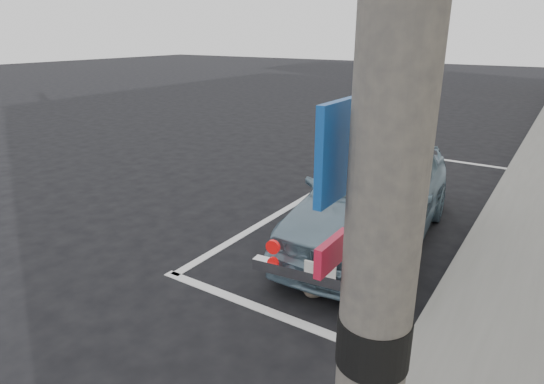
{
  "coord_description": "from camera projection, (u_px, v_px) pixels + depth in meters",
  "views": [
    {
      "loc": [
        2.64,
        -3.79,
        2.7
      ],
      "look_at": [
        -0.39,
        0.82,
        0.75
      ],
      "focal_mm": 30.0,
      "sensor_mm": 36.0,
      "label": 1
    }
  ],
  "objects": [
    {
      "name": "ground",
      "position": [
        261.0,
        279.0,
        5.26
      ],
      "size": [
        80.0,
        80.0,
        0.0
      ],
      "primitive_type": "plane",
      "color": "black",
      "rests_on": "ground"
    },
    {
      "name": "retro_coupe",
      "position": [
        374.0,
        192.0,
        6.05
      ],
      "size": [
        2.02,
        4.11,
        1.35
      ],
      "rotation": [
        0.0,
        0.0,
        0.11
      ],
      "color": "#6E8DA1",
      "rests_on": "ground"
    },
    {
      "name": "pline_side",
      "position": [
        315.0,
        192.0,
        8.09
      ],
      "size": [
        0.12,
        7.0,
        0.01
      ],
      "primitive_type": "cube",
      "color": "silver",
      "rests_on": "ground"
    },
    {
      "name": "cat",
      "position": [
        315.0,
        288.0,
        4.87
      ],
      "size": [
        0.29,
        0.39,
        0.23
      ],
      "rotation": [
        0.0,
        0.0,
        -0.42
      ],
      "color": "#796E5C",
      "rests_on": "ground"
    },
    {
      "name": "pline_front",
      "position": [
        445.0,
        160.0,
        10.12
      ],
      "size": [
        3.0,
        0.12,
        0.01
      ],
      "primitive_type": "cube",
      "color": "silver",
      "rests_on": "ground"
    },
    {
      "name": "pline_rear",
      "position": [
        274.0,
        313.0,
        4.6
      ],
      "size": [
        3.0,
        0.12,
        0.01
      ],
      "primitive_type": "cube",
      "color": "silver",
      "rests_on": "ground"
    }
  ]
}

